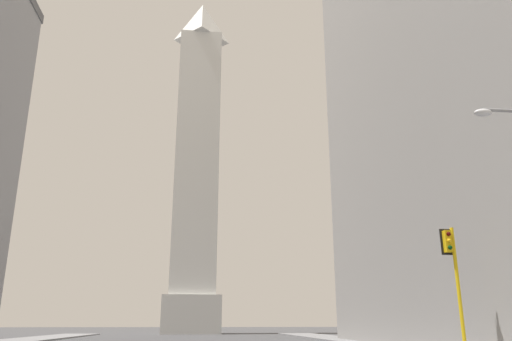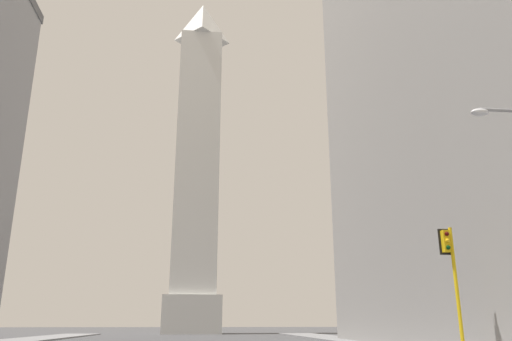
# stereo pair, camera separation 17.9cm
# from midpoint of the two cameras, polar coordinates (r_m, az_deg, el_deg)

# --- Properties ---
(obelisk) EXTENTS (9.23, 9.23, 60.87)m
(obelisk) POSITION_cam_midpoint_polar(r_m,az_deg,el_deg) (88.28, -6.79, 1.15)
(obelisk) COLOR silver
(obelisk) RESTS_ON ground_plane
(traffic_light_mid_right) EXTENTS (0.77, 0.50, 6.38)m
(traffic_light_mid_right) POSITION_cam_midpoint_polar(r_m,az_deg,el_deg) (27.09, 21.51, -10.67)
(traffic_light_mid_right) COLOR yellow
(traffic_light_mid_right) RESTS_ON ground_plane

